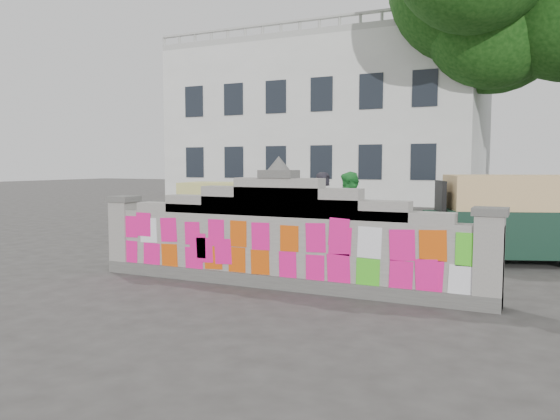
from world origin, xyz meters
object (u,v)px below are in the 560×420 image
Objects in this scene: cyclist_rider at (325,226)px; pedestrian at (349,215)px; rickshaw_right at (508,217)px; cyclist_bike at (325,243)px; rickshaw_left at (230,212)px.

cyclist_rider is 0.86× the size of pedestrian.
pedestrian is 3.03m from rickshaw_right.
cyclist_bike is 0.62× the size of rickshaw_left.
rickshaw_left is 6.12m from rickshaw_right.
cyclist_bike is 3.61m from rickshaw_left.
pedestrian is 3.23m from rickshaw_left.
rickshaw_right is at bearing -7.74° from rickshaw_left.
pedestrian reaches higher than rickshaw_right.
rickshaw_left is at bearing -18.61° from rickshaw_right.
cyclist_bike is at bearing -39.27° from rickshaw_left.
cyclist_rider is at bearing -39.27° from rickshaw_left.
cyclist_bike is 0.96× the size of pedestrian.
cyclist_bike is 1.29m from pedestrian.
cyclist_rider reaches higher than rickshaw_left.
rickshaw_right is (2.95, 0.72, 0.00)m from pedestrian.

